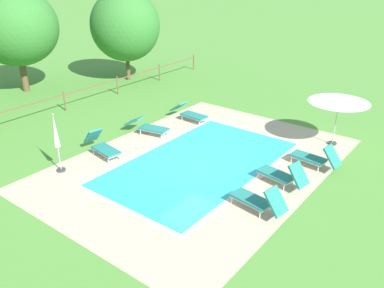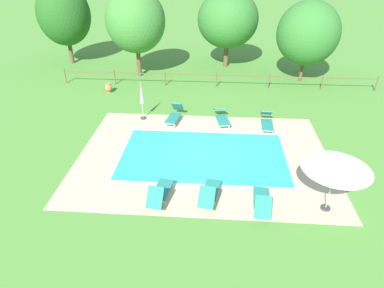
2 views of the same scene
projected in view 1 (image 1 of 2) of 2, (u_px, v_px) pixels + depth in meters
ground_plane at (200, 163)px, 15.44m from camera, size 160.00×160.00×0.00m
pool_deck_paving at (200, 163)px, 15.44m from camera, size 11.86×8.56×0.01m
swimming_pool_water at (200, 163)px, 15.44m from camera, size 7.79×4.49×0.01m
pool_coping_rim at (200, 163)px, 15.44m from camera, size 8.27×4.97×0.01m
sun_lounger_north_near_steps at (102, 146)px, 15.92m from camera, size 0.91×1.96×0.97m
sun_lounger_north_mid at (315, 157)px, 14.97m from camera, size 0.74×1.88×1.01m
sun_lounger_north_far at (189, 113)px, 19.43m from camera, size 0.71×2.04×0.82m
sun_lounger_north_end at (258, 200)px, 12.31m from camera, size 0.86×1.91×1.00m
sun_lounger_south_near_corner at (282, 175)px, 13.77m from camera, size 0.89×1.90×1.01m
sun_lounger_south_mid at (148, 127)px, 17.88m from camera, size 0.98×2.15×0.72m
patio_umbrella_open_foreground at (339, 99)px, 16.19m from camera, size 2.45×2.45×2.23m
patio_umbrella_closed_row_west at (56, 137)px, 14.29m from camera, size 0.32×0.32×2.25m
perimeter_fence at (64, 98)px, 20.54m from camera, size 21.94×0.08×1.05m
tree_centre at (15, 27)px, 22.46m from camera, size 4.71×4.71×5.89m
tree_east_mid at (125, 26)px, 24.85m from camera, size 4.29×4.29×5.60m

